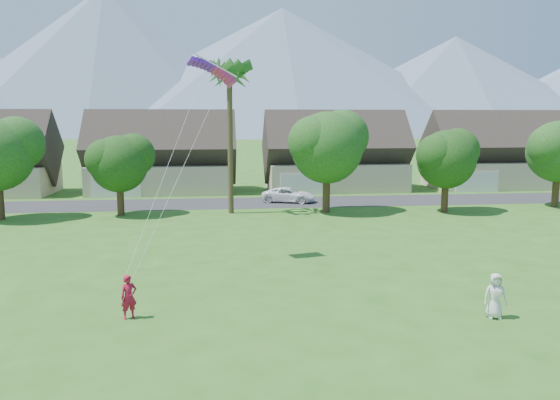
{
  "coord_description": "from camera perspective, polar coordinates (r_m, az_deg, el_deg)",
  "views": [
    {
      "loc": [
        -3.08,
        -16.76,
        7.79
      ],
      "look_at": [
        0.0,
        10.0,
        3.8
      ],
      "focal_mm": 35.0,
      "sensor_mm": 36.0,
      "label": 1
    }
  ],
  "objects": [
    {
      "name": "street",
      "position": [
        51.45,
        -3.06,
        -0.29
      ],
      "size": [
        90.0,
        7.0,
        0.01
      ],
      "primitive_type": "cube",
      "color": "#2D2D30",
      "rests_on": "ground"
    },
    {
      "name": "watcher",
      "position": [
        23.39,
        21.56,
        -9.29
      ],
      "size": [
        0.97,
        0.72,
        1.82
      ],
      "primitive_type": "imported",
      "rotation": [
        0.0,
        0.0,
        -0.16
      ],
      "color": "silver",
      "rests_on": "ground"
    },
    {
      "name": "parafoil_kite",
      "position": [
        30.44,
        -7.0,
        13.46
      ],
      "size": [
        2.8,
        1.22,
        0.5
      ],
      "rotation": [
        0.0,
        0.0,
        0.18
      ],
      "color": "#711BCD",
      "rests_on": "ground"
    },
    {
      "name": "tree_row",
      "position": [
        44.81,
        -4.09,
        4.69
      ],
      "size": [
        62.27,
        6.67,
        8.45
      ],
      "color": "#47301C",
      "rests_on": "ground"
    },
    {
      "name": "fan_palm",
      "position": [
        45.45,
        -5.33,
        13.45
      ],
      "size": [
        3.0,
        3.0,
        13.8
      ],
      "color": "#4C3D26",
      "rests_on": "ground"
    },
    {
      "name": "ground",
      "position": [
        18.74,
        3.64,
        -16.16
      ],
      "size": [
        500.0,
        500.0,
        0.0
      ],
      "primitive_type": "plane",
      "color": "#2D6019",
      "rests_on": "ground"
    },
    {
      "name": "mountain_ridge",
      "position": [
        277.9,
        -3.86,
        12.8
      ],
      "size": [
        540.0,
        240.0,
        70.0
      ],
      "color": "slate",
      "rests_on": "ground"
    },
    {
      "name": "kite_flyer",
      "position": [
        22.56,
        -15.52,
        -9.73
      ],
      "size": [
        0.76,
        0.65,
        1.76
      ],
      "primitive_type": "imported",
      "rotation": [
        0.0,
        0.0,
        0.44
      ],
      "color": "#AA1330",
      "rests_on": "ground"
    },
    {
      "name": "parked_car",
      "position": [
        51.69,
        0.93,
        0.54
      ],
      "size": [
        5.47,
        3.85,
        1.39
      ],
      "primitive_type": "imported",
      "rotation": [
        0.0,
        0.0,
        1.23
      ],
      "color": "white",
      "rests_on": "ground"
    },
    {
      "name": "houses_row",
      "position": [
        60.02,
        -3.14,
        4.26
      ],
      "size": [
        72.75,
        8.19,
        8.86
      ],
      "color": "beige",
      "rests_on": "ground"
    }
  ]
}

